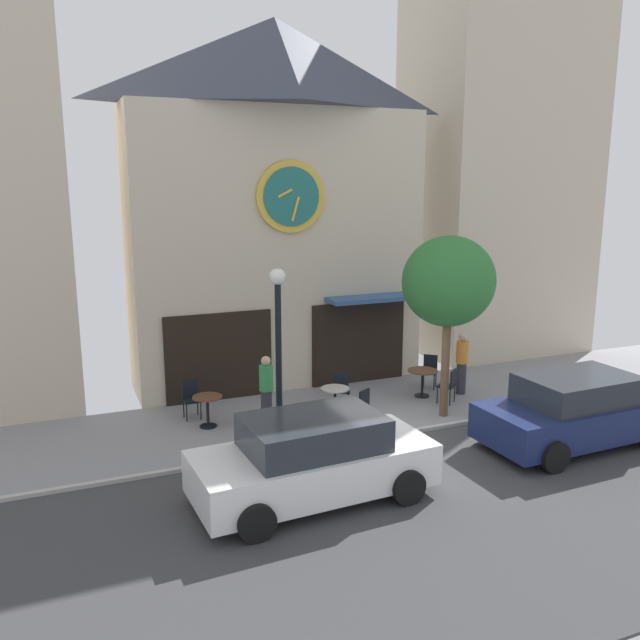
{
  "coord_description": "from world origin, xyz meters",
  "views": [
    {
      "loc": [
        -6.88,
        -12.09,
        5.61
      ],
      "look_at": [
        -1.0,
        2.02,
        2.35
      ],
      "focal_mm": 36.73,
      "sensor_mm": 36.0,
      "label": 1
    }
  ],
  "objects_px": {
    "cafe_table_center_right": "(208,406)",
    "cafe_chair_outer": "(361,404)",
    "parked_car_navy": "(576,411)",
    "cafe_table_near_curb": "(423,377)",
    "pedestrian_orange": "(462,362)",
    "cafe_chair_by_entrance": "(449,383)",
    "cafe_chair_curbside": "(191,396)",
    "cafe_table_center": "(335,397)",
    "cafe_chair_left_end": "(341,387)",
    "parked_car_white": "(313,459)",
    "cafe_chair_near_tree": "(430,369)",
    "street_tree": "(449,282)",
    "pedestrian_green": "(266,390)",
    "street_lamp": "(279,351)"
  },
  "relations": [
    {
      "from": "cafe_chair_outer",
      "to": "pedestrian_green",
      "type": "xyz_separation_m",
      "value": [
        -2.0,
        0.89,
        0.33
      ]
    },
    {
      "from": "cafe_table_near_curb",
      "to": "pedestrian_orange",
      "type": "distance_m",
      "value": 1.15
    },
    {
      "from": "cafe_table_center",
      "to": "pedestrian_orange",
      "type": "height_order",
      "value": "pedestrian_orange"
    },
    {
      "from": "parked_car_white",
      "to": "cafe_chair_near_tree",
      "type": "bearing_deg",
      "value": 41.5
    },
    {
      "from": "cafe_table_center",
      "to": "cafe_chair_near_tree",
      "type": "height_order",
      "value": "cafe_chair_near_tree"
    },
    {
      "from": "street_tree",
      "to": "cafe_table_near_curb",
      "type": "relative_size",
      "value": 5.51
    },
    {
      "from": "parked_car_white",
      "to": "cafe_table_center",
      "type": "bearing_deg",
      "value": 60.69
    },
    {
      "from": "street_tree",
      "to": "cafe_chair_curbside",
      "type": "distance_m",
      "value": 6.71
    },
    {
      "from": "street_lamp",
      "to": "cafe_chair_left_end",
      "type": "relative_size",
      "value": 4.18
    },
    {
      "from": "parked_car_navy",
      "to": "cafe_chair_left_end",
      "type": "bearing_deg",
      "value": 131.76
    },
    {
      "from": "pedestrian_green",
      "to": "parked_car_white",
      "type": "distance_m",
      "value": 3.78
    },
    {
      "from": "street_tree",
      "to": "parked_car_navy",
      "type": "relative_size",
      "value": 1.01
    },
    {
      "from": "cafe_table_center",
      "to": "cafe_table_near_curb",
      "type": "relative_size",
      "value": 0.94
    },
    {
      "from": "street_tree",
      "to": "cafe_table_center_right",
      "type": "distance_m",
      "value": 6.3
    },
    {
      "from": "cafe_table_center_right",
      "to": "cafe_chair_outer",
      "type": "xyz_separation_m",
      "value": [
        3.3,
        -1.32,
        0.01
      ]
    },
    {
      "from": "street_lamp",
      "to": "cafe_table_center_right",
      "type": "distance_m",
      "value": 2.22
    },
    {
      "from": "cafe_table_near_curb",
      "to": "pedestrian_orange",
      "type": "xyz_separation_m",
      "value": [
        1.08,
        -0.2,
        0.32
      ]
    },
    {
      "from": "cafe_table_center",
      "to": "cafe_chair_by_entrance",
      "type": "distance_m",
      "value": 3.13
    },
    {
      "from": "street_lamp",
      "to": "cafe_chair_by_entrance",
      "type": "height_order",
      "value": "street_lamp"
    },
    {
      "from": "pedestrian_orange",
      "to": "parked_car_navy",
      "type": "bearing_deg",
      "value": -85.97
    },
    {
      "from": "cafe_chair_near_tree",
      "to": "parked_car_white",
      "type": "distance_m",
      "value": 7.23
    },
    {
      "from": "cafe_table_near_curb",
      "to": "cafe_chair_left_end",
      "type": "xyz_separation_m",
      "value": [
        -2.33,
        0.08,
        -0.01
      ]
    },
    {
      "from": "parked_car_white",
      "to": "cafe_chair_left_end",
      "type": "bearing_deg",
      "value": 59.71
    },
    {
      "from": "cafe_table_near_curb",
      "to": "pedestrian_orange",
      "type": "height_order",
      "value": "pedestrian_orange"
    },
    {
      "from": "cafe_table_center_right",
      "to": "pedestrian_orange",
      "type": "xyz_separation_m",
      "value": [
        6.83,
        -0.21,
        0.35
      ]
    },
    {
      "from": "cafe_table_near_curb",
      "to": "cafe_chair_by_entrance",
      "type": "height_order",
      "value": "cafe_chair_by_entrance"
    },
    {
      "from": "cafe_chair_outer",
      "to": "parked_car_white",
      "type": "distance_m",
      "value": 3.72
    },
    {
      "from": "cafe_chair_left_end",
      "to": "cafe_chair_near_tree",
      "type": "xyz_separation_m",
      "value": [
        2.93,
        0.54,
        0.0
      ]
    },
    {
      "from": "street_lamp",
      "to": "pedestrian_orange",
      "type": "distance_m",
      "value": 5.57
    },
    {
      "from": "cafe_chair_by_entrance",
      "to": "pedestrian_orange",
      "type": "relative_size",
      "value": 0.54
    },
    {
      "from": "street_lamp",
      "to": "cafe_chair_near_tree",
      "type": "xyz_separation_m",
      "value": [
        4.94,
        1.58,
        -1.38
      ]
    },
    {
      "from": "cafe_table_center_right",
      "to": "parked_car_navy",
      "type": "relative_size",
      "value": 0.17
    },
    {
      "from": "street_lamp",
      "to": "cafe_table_center",
      "type": "relative_size",
      "value": 5.05
    },
    {
      "from": "street_lamp",
      "to": "cafe_chair_by_entrance",
      "type": "bearing_deg",
      "value": 2.8
    },
    {
      "from": "cafe_table_center",
      "to": "parked_car_navy",
      "type": "relative_size",
      "value": 0.17
    },
    {
      "from": "cafe_table_center",
      "to": "parked_car_white",
      "type": "distance_m",
      "value": 4.14
    },
    {
      "from": "cafe_table_center_right",
      "to": "street_tree",
      "type": "bearing_deg",
      "value": -15.11
    },
    {
      "from": "pedestrian_green",
      "to": "cafe_table_center",
      "type": "bearing_deg",
      "value": -5.36
    },
    {
      "from": "street_tree",
      "to": "cafe_table_near_curb",
      "type": "height_order",
      "value": "street_tree"
    },
    {
      "from": "cafe_table_center",
      "to": "cafe_chair_left_end",
      "type": "distance_m",
      "value": 0.79
    },
    {
      "from": "cafe_table_center_right",
      "to": "parked_car_white",
      "type": "height_order",
      "value": "parked_car_white"
    },
    {
      "from": "cafe_table_center",
      "to": "cafe_chair_curbside",
      "type": "distance_m",
      "value": 3.47
    },
    {
      "from": "cafe_chair_left_end",
      "to": "parked_car_navy",
      "type": "height_order",
      "value": "parked_car_navy"
    },
    {
      "from": "cafe_table_center_right",
      "to": "cafe_chair_left_end",
      "type": "relative_size",
      "value": 0.82
    },
    {
      "from": "pedestrian_orange",
      "to": "pedestrian_green",
      "type": "relative_size",
      "value": 1.0
    },
    {
      "from": "street_tree",
      "to": "pedestrian_orange",
      "type": "xyz_separation_m",
      "value": [
        1.37,
        1.26,
        -2.43
      ]
    },
    {
      "from": "cafe_chair_left_end",
      "to": "cafe_chair_curbside",
      "type": "bearing_deg",
      "value": 168.94
    },
    {
      "from": "cafe_chair_left_end",
      "to": "pedestrian_orange",
      "type": "distance_m",
      "value": 3.43
    },
    {
      "from": "cafe_chair_by_entrance",
      "to": "cafe_chair_curbside",
      "type": "relative_size",
      "value": 1.0
    },
    {
      "from": "cafe_chair_curbside",
      "to": "pedestrian_green",
      "type": "bearing_deg",
      "value": -38.29
    }
  ]
}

